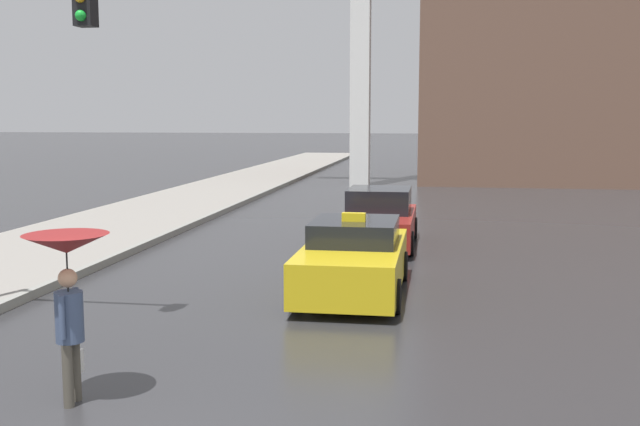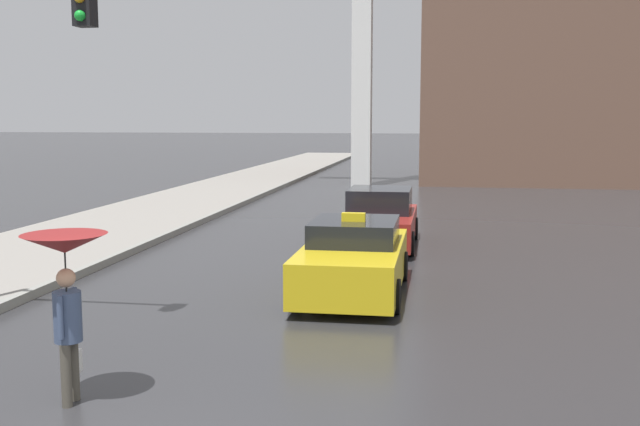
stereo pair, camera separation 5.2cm
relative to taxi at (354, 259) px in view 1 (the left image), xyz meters
name	(u,v)px [view 1 (the left image)]	position (x,y,z in m)	size (l,w,h in m)	color
taxi	(354,259)	(0.00, 0.00, 0.00)	(1.91, 4.23, 1.55)	gold
sedan_red	(379,220)	(0.04, 5.38, 0.02)	(1.91, 4.13, 1.49)	maroon
pedestrian_with_umbrella	(67,272)	(-2.61, -5.98, 0.91)	(0.97, 0.97, 2.00)	#4C473D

